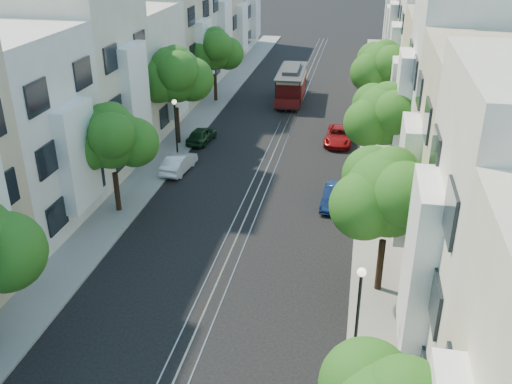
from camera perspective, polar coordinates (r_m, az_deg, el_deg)
The scene contains 22 objects.
ground at distance 43.80m, azimuth 2.52°, elevation 5.59°, with size 200.00×200.00×0.00m, color black.
sidewalk_east at distance 43.42m, azimuth 12.06°, elevation 4.94°, with size 2.50×80.00×0.12m, color gray.
sidewalk_west at distance 45.32m, azimuth -6.63°, elevation 6.22°, with size 2.50×80.00×0.12m, color gray.
rail_left at distance 43.87m, azimuth 1.81°, elevation 5.66°, with size 0.06×80.00×0.02m, color gray.
rail_slot at distance 43.80m, azimuth 2.52°, elevation 5.61°, with size 0.06×80.00×0.02m, color gray.
rail_right at distance 43.73m, azimuth 3.24°, elevation 5.56°, with size 0.06×80.00×0.02m, color gray.
lane_line at distance 43.80m, azimuth 2.52°, elevation 5.60°, with size 0.08×80.00×0.01m, color tan.
townhouses_east at distance 42.26m, azimuth 19.07°, elevation 10.83°, with size 7.75×72.00×12.00m.
townhouses_west at distance 45.43m, azimuth -12.71°, elevation 12.43°, with size 7.75×72.00×11.76m.
tree_e_b at distance 24.07m, azimuth 13.19°, elevation -0.36°, with size 4.93×4.08×6.68m.
tree_e_c at distance 34.36m, azimuth 12.80°, elevation 7.38°, with size 4.84×3.99×6.52m.
tree_e_d at distance 44.89m, azimuth 12.64°, elevation 12.00°, with size 5.01×4.16×6.85m.
tree_w_b at distance 31.52m, azimuth -14.23°, elevation 5.17°, with size 4.72×3.87×6.27m.
tree_w_c at distance 41.09m, azimuth -8.08°, elevation 11.41°, with size 5.13×4.28×7.09m.
tree_w_d at distance 51.47m, azimuth -4.13°, elevation 13.93°, with size 4.84×3.99×6.52m.
lamp_east at distance 20.70m, azimuth 10.24°, elevation -10.84°, with size 0.32×0.32×4.16m.
lamp_west at distance 38.75m, azimuth -8.06°, elevation 7.10°, with size 0.32×0.32×4.16m.
cable_car at distance 52.26m, azimuth 3.56°, elevation 10.84°, with size 2.54×7.47×2.84m.
parked_car_e_mid at distance 33.18m, azimuth 7.85°, elevation -0.40°, with size 1.21×3.46×1.14m, color #0C1A3C.
parked_car_e_far at distance 42.64m, azimuth 8.31°, elevation 5.60°, with size 1.92×4.17×1.16m, color maroon.
parked_car_w_mid at distance 37.66m, azimuth -7.72°, elevation 2.91°, with size 1.25×3.60×1.19m, color silver.
parked_car_w_far at distance 42.51m, azimuth -5.47°, elevation 5.71°, with size 1.38×3.43×1.17m, color black.
Camera 1 is at (5.81, -12.73, 15.02)m, focal length 40.00 mm.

